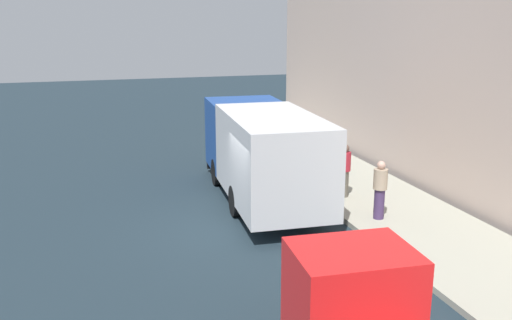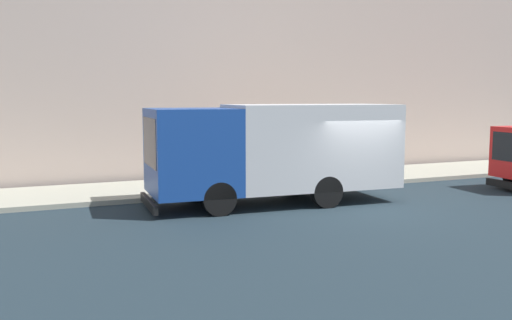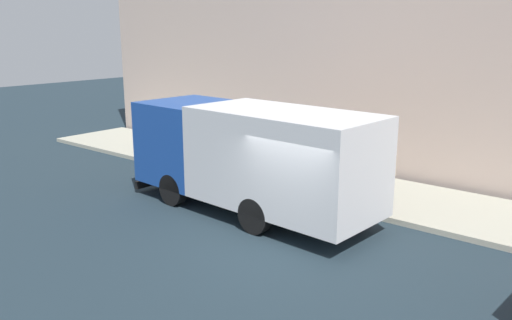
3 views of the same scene
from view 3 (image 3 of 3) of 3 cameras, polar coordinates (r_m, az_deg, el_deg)
ground at (r=12.39m, az=3.09°, el=-9.46°), size 80.00×80.00×0.00m
sidewalk at (r=16.25m, az=13.19°, el=-3.75°), size 3.60×30.00×0.15m
building_facade at (r=17.62m, az=17.70°, el=15.79°), size 0.50×30.00×11.34m
large_utility_truck at (r=14.20m, az=-0.64°, el=0.71°), size 2.87×7.62×2.95m
pedestrian_walking at (r=15.83m, az=7.36°, el=-0.30°), size 0.36×0.36×1.69m
pedestrian_standing at (r=14.94m, az=14.28°, el=-1.57°), size 0.44×0.44×1.68m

